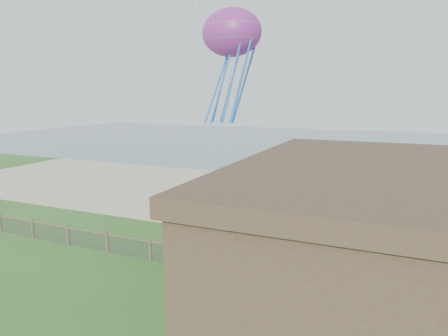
{
  "coord_description": "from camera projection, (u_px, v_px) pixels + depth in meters",
  "views": [
    {
      "loc": [
        9.15,
        -11.71,
        9.11
      ],
      "look_at": [
        0.62,
        8.0,
        5.2
      ],
      "focal_mm": 32.0,
      "sensor_mm": 36.0,
      "label": 1
    }
  ],
  "objects": [
    {
      "name": "picnic_table",
      "position": [
        216.0,
        276.0,
        19.65
      ],
      "size": [
        1.89,
        1.51,
        0.75
      ],
      "primitive_type": null,
      "rotation": [
        0.0,
        0.0,
        0.1
      ],
      "color": "brown",
      "rests_on": "ground"
    },
    {
      "name": "ocean",
      "position": [
        343.0,
        144.0,
        75.38
      ],
      "size": [
        160.0,
        68.0,
        0.02
      ],
      "primitive_type": "cube",
      "color": "slate",
      "rests_on": "ground"
    },
    {
      "name": "ground",
      "position": [
        129.0,
        329.0,
        15.78
      ],
      "size": [
        160.0,
        160.0,
        0.0
      ],
      "primitive_type": "plane",
      "color": "#2A541C",
      "rests_on": "ground"
    },
    {
      "name": "chainlink_fence",
      "position": [
        198.0,
        260.0,
        21.1
      ],
      "size": [
        36.2,
        0.2,
        1.25
      ],
      "primitive_type": null,
      "color": "#4F3D2C",
      "rests_on": "ground"
    },
    {
      "name": "octopus_kite",
      "position": [
        231.0,
        65.0,
        25.49
      ],
      "size": [
        4.34,
        3.61,
        7.7
      ],
      "primitive_type": null,
      "rotation": [
        0.0,
        0.0,
        0.3
      ],
      "color": "red"
    },
    {
      "name": "sand_beach",
      "position": [
        280.0,
        199.0,
        35.64
      ],
      "size": [
        72.0,
        20.0,
        0.02
      ],
      "primitive_type": "cube",
      "color": "#C3B88C",
      "rests_on": "ground"
    }
  ]
}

